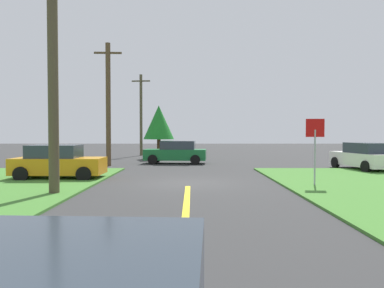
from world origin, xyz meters
The scene contains 10 objects.
ground_plane centered at (0.00, 0.00, 0.00)m, with size 120.00×120.00×0.00m, color #343434.
lane_stripe_center centered at (0.00, -8.00, 0.01)m, with size 0.20×14.00×0.01m, color yellow.
stop_sign centered at (5.13, -1.14, 1.93)m, with size 0.73×0.10×2.75m.
car_approaching_junction centered at (-0.98, 10.24, 0.80)m, with size 4.49×2.17×1.62m.
car_on_crossroad centered at (10.26, 5.52, 0.80)m, with size 2.54×4.64×1.62m.
parked_car_near_building centered at (-6.14, 1.27, 0.80)m, with size 4.14×1.95×1.62m.
utility_pole_near centered at (-4.68, -3.08, 4.52)m, with size 1.78×0.50×8.87m.
utility_pole_mid centered at (-5.35, 8.27, 4.15)m, with size 1.80×0.32×8.09m.
utility_pole_far centered at (-4.78, 19.62, 4.06)m, with size 1.80×0.31×7.84m.
oak_tree_left centered at (-2.65, 15.09, 3.08)m, with size 2.60×2.60×4.52m.
Camera 1 is at (0.17, -15.89, 2.18)m, focal length 34.24 mm.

